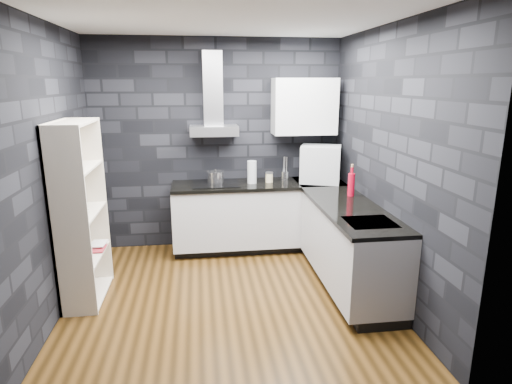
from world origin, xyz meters
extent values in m
plane|color=#492E11|center=(0.00, 0.00, 0.00)|extent=(3.20, 3.20, 0.00)
plane|color=white|center=(0.00, 0.00, 2.70)|extent=(3.20, 3.20, 0.00)
cube|color=black|center=(0.00, 1.62, 1.35)|extent=(3.20, 0.05, 2.70)
cube|color=black|center=(0.00, -1.62, 1.35)|extent=(3.20, 0.05, 2.70)
cube|color=black|center=(-1.62, 0.00, 1.35)|extent=(0.05, 3.20, 2.70)
cube|color=black|center=(1.62, 0.00, 1.35)|extent=(0.05, 3.20, 2.70)
cube|color=black|center=(0.50, 1.34, 0.05)|extent=(2.18, 0.50, 0.10)
cube|color=black|center=(1.34, 0.10, 0.05)|extent=(0.50, 1.78, 0.10)
cube|color=#BCBBC0|center=(0.50, 1.30, 0.48)|extent=(2.20, 0.60, 0.76)
cube|color=#BCBBC0|center=(1.30, 0.10, 0.48)|extent=(0.60, 1.80, 0.76)
cube|color=black|center=(0.50, 1.29, 0.88)|extent=(2.20, 0.62, 0.04)
cube|color=black|center=(1.29, 0.10, 0.88)|extent=(0.62, 1.80, 0.04)
cube|color=black|center=(1.30, 1.30, 0.88)|extent=(0.62, 0.62, 0.04)
cube|color=#BBBBC0|center=(-0.05, 1.43, 1.56)|extent=(0.60, 0.34, 0.12)
cube|color=#BBBBC0|center=(-0.05, 1.50, 2.07)|extent=(0.24, 0.20, 0.90)
cube|color=silver|center=(1.10, 1.43, 1.85)|extent=(0.80, 0.35, 0.70)
cube|color=black|center=(-0.05, 1.30, 0.91)|extent=(0.58, 0.50, 0.01)
cube|color=#BBBBC0|center=(1.30, -0.40, 0.89)|extent=(0.44, 0.40, 0.01)
cylinder|color=silver|center=(-0.05, 1.36, 0.97)|extent=(0.21, 0.21, 0.13)
cylinder|color=silver|center=(0.41, 1.29, 1.04)|extent=(0.12, 0.12, 0.29)
cylinder|color=#C7B586|center=(0.64, 1.32, 0.96)|extent=(0.11, 0.11, 0.12)
cylinder|color=silver|center=(0.85, 1.36, 0.96)|extent=(0.10, 0.10, 0.13)
cube|color=#B1B6BA|center=(1.29, 1.24, 1.12)|extent=(0.59, 0.53, 0.49)
cylinder|color=#A8051C|center=(1.44, 0.52, 1.03)|extent=(0.10, 0.10, 0.26)
cube|color=beige|center=(-1.42, 0.24, 0.90)|extent=(0.54, 0.86, 1.80)
imported|color=white|center=(-1.42, 0.12, 0.94)|extent=(0.27, 0.27, 0.05)
imported|color=maroon|center=(-1.42, 0.36, 0.57)|extent=(0.17, 0.03, 0.23)
imported|color=#B2B2B2|center=(-1.41, 0.45, 0.59)|extent=(0.16, 0.03, 0.21)
camera|label=1|loc=(-0.25, -3.97, 2.15)|focal=30.00mm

